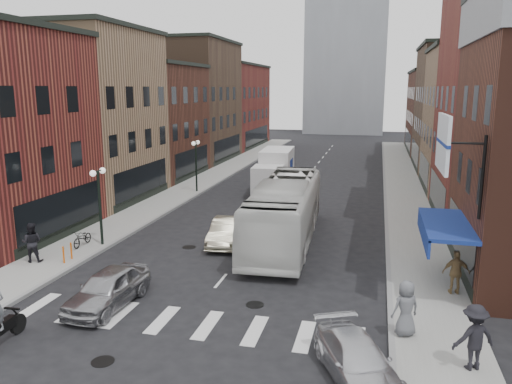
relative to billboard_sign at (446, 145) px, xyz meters
The scene contains 28 objects.
ground 10.56m from the billboard_sign, behind, with size 160.00×160.00×0.00m, color black.
sidewalk_left 28.12m from the billboard_sign, 128.47° to the left, with size 3.00×74.00×0.15m, color gray.
sidewalk_right 22.34m from the billboard_sign, 90.23° to the left, with size 3.00×74.00×0.15m, color gray.
curb_left 27.25m from the billboard_sign, 125.94° to the left, with size 0.20×74.00×0.16m, color gray.
curb_right 22.41m from the billboard_sign, 94.22° to the left, with size 0.20×74.00×0.16m, color gray.
crosswalk_stripes 11.12m from the billboard_sign, 157.82° to the right, with size 12.00×2.20×0.01m, color silver.
bldg_left_mid_a 27.17m from the billboard_sign, 150.21° to the left, with size 10.30×10.20×12.30m.
bldg_left_mid_b 33.30m from the billboard_sign, 135.10° to the left, with size 10.30×10.20×10.30m.
bldg_left_far_a 41.79m from the billboard_sign, 124.35° to the left, with size 10.30×12.20×13.30m.
bldg_left_far_b 53.93m from the billboard_sign, 115.93° to the left, with size 10.30×16.20×11.30m.
bldg_right_mid_b 24.36m from the billboard_sign, 74.75° to the left, with size 10.30×10.20×11.30m.
bldg_right_far_a 35.09m from the billboard_sign, 79.48° to the left, with size 10.30×12.20×12.30m.
bldg_right_far_b 48.93m from the billboard_sign, 82.47° to the left, with size 10.30×16.20×10.30m.
awning_blue 4.05m from the billboard_sign, 80.39° to the left, with size 1.80×5.00×0.78m.
billboard_sign is the anchor object (origin of this frame).
streetlamp_near 16.68m from the billboard_sign, 167.65° to the left, with size 0.32×1.22×4.11m.
streetlamp_far 23.92m from the billboard_sign, 132.41° to the left, with size 0.32×1.22×4.11m.
bike_rack 17.14m from the billboard_sign, behind, with size 0.08×0.68×0.80m.
box_truck 22.54m from the billboard_sign, 117.44° to the left, with size 2.61×7.64×3.27m.
transit_bus 10.56m from the billboard_sign, 136.40° to the left, with size 2.84×12.14×3.38m, color silver.
sedan_left_near 13.43m from the billboard_sign, 166.26° to the right, with size 1.68×4.18×1.42m, color #A4A5A9.
sedan_left_far 12.54m from the billboard_sign, 150.85° to the left, with size 1.43×4.11×1.35m, color beige.
curb_car 8.33m from the billboard_sign, 114.55° to the right, with size 1.65×4.05×1.17m, color silver.
parked_bicycle 17.97m from the billboard_sign, 169.81° to the left, with size 0.55×1.59×0.84m, color black.
ped_left_solo 18.42m from the billboard_sign, behind, with size 0.90×0.52×1.86m, color black.
ped_right_a 6.76m from the billboard_sign, 82.30° to the right, with size 1.26×0.63×1.96m, color black.
ped_right_b 5.29m from the billboard_sign, 50.83° to the left, with size 1.04×0.52×1.77m, color olive.
ped_right_c 5.93m from the billboard_sign, 112.48° to the right, with size 0.91×0.59×1.86m, color slate.
Camera 1 is at (6.25, -18.19, 8.10)m, focal length 35.00 mm.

